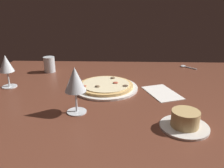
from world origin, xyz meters
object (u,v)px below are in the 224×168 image
(ramekin_on_saucer, at_px, (185,121))
(wine_glass_near, at_px, (6,65))
(water_glass, at_px, (50,66))
(spoon, at_px, (185,66))
(pizza_main, at_px, (106,86))
(wine_glass_far, at_px, (75,81))
(paper_menu, at_px, (162,93))

(ramekin_on_saucer, bearing_deg, wine_glass_near, -25.30)
(water_glass, bearing_deg, spoon, -171.04)
(pizza_main, height_order, wine_glass_near, wine_glass_near)
(wine_glass_far, xyz_separation_m, wine_glass_near, (0.38, -0.26, -0.02))
(pizza_main, bearing_deg, paper_menu, 169.70)
(water_glass, bearing_deg, paper_menu, 153.06)
(water_glass, bearing_deg, ramekin_on_saucer, 135.85)
(ramekin_on_saucer, relative_size, water_glass, 1.80)
(wine_glass_near, bearing_deg, water_glass, -116.55)
(pizza_main, distance_m, ramekin_on_saucer, 0.46)
(wine_glass_far, relative_size, paper_menu, 0.92)
(ramekin_on_saucer, distance_m, wine_glass_far, 0.41)
(pizza_main, xyz_separation_m, spoon, (-0.48, -0.40, -0.01))
(paper_menu, bearing_deg, pizza_main, -30.45)
(wine_glass_far, relative_size, spoon, 1.89)
(paper_menu, xyz_separation_m, spoon, (-0.22, -0.44, 0.00))
(spoon, bearing_deg, water_glass, 8.96)
(water_glass, bearing_deg, wine_glass_near, 63.45)
(wine_glass_near, bearing_deg, wine_glass_far, 145.77)
(pizza_main, xyz_separation_m, wine_glass_near, (0.48, -0.01, 0.10))
(wine_glass_far, height_order, wine_glass_near, wine_glass_far)
(pizza_main, bearing_deg, water_glass, -37.02)
(wine_glass_near, xyz_separation_m, water_glass, (-0.13, -0.26, -0.07))
(ramekin_on_saucer, bearing_deg, water_glass, -44.15)
(spoon, bearing_deg, ramekin_on_saucer, 75.34)
(wine_glass_near, distance_m, paper_menu, 0.75)
(paper_menu, bearing_deg, wine_glass_near, -24.43)
(pizza_main, bearing_deg, wine_glass_far, 69.07)
(wine_glass_far, bearing_deg, wine_glass_near, -34.23)
(paper_menu, bearing_deg, wine_glass_far, 9.41)
(water_glass, distance_m, spoon, 0.85)
(wine_glass_far, xyz_separation_m, paper_menu, (-0.36, -0.20, -0.13))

